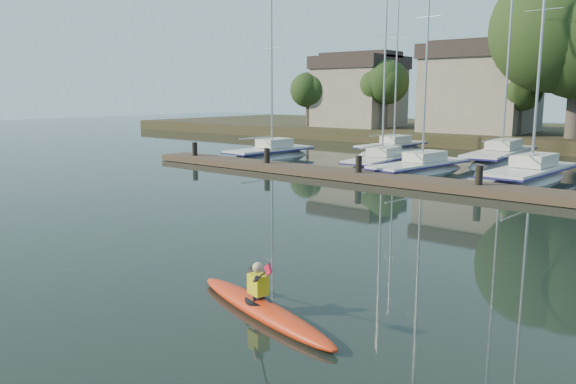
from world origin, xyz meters
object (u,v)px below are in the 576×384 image
Objects in this scene: dock at (414,182)px; sailboat_2 at (419,176)px; sailboat_0 at (270,161)px; sailboat_6 at (500,164)px; sailboat_3 at (528,185)px; kayak at (262,306)px; sailboat_1 at (380,169)px; sailboat_5 at (392,154)px.

sailboat_2 reaches higher than dock.
sailboat_6 is (12.39, 7.98, -0.00)m from sailboat_0.
sailboat_3 is 0.80× the size of sailboat_6.
kayak is 0.32× the size of sailboat_2.
sailboat_0 is 10.87m from sailboat_2.
sailboat_1 is (7.87, 0.81, 0.03)m from sailboat_0.
sailboat_2 is at bearing -24.83° from sailboat_1.
kayak is 0.36× the size of sailboat_0.
sailboat_2 reaches higher than sailboat_1.
sailboat_6 reaches higher than sailboat_5.
sailboat_1 is at bearing 9.89° from sailboat_0.
sailboat_0 is 0.88× the size of sailboat_3.
sailboat_3 is 8.49m from sailboat_6.
kayak is 16.46m from dock.
sailboat_6 is at bearing 122.29° from sailboat_3.
kayak is 32.00m from sailboat_5.
sailboat_6 reaches higher than kayak.
sailboat_6 is at bearing -2.39° from sailboat_5.
sailboat_6 is (8.22, -0.98, -0.03)m from sailboat_5.
dock is 2.43× the size of sailboat_3.
sailboat_5 is at bearing 129.36° from kayak.
sailboat_2 reaches higher than kayak.
sailboat_5 is at bearing 122.31° from dock.
dock is 2.43× the size of sailboat_5.
kayak is 20.69m from sailboat_3.
sailboat_1 is 0.74× the size of sailboat_6.
kayak is 0.25× the size of sailboat_6.
sailboat_2 is 0.80× the size of sailboat_6.
sailboat_1 is 8.48m from sailboat_6.
sailboat_3 is at bearing 107.87° from kayak.
sailboat_0 is 0.89× the size of sailboat_5.
sailboat_2 is at bearing -167.76° from sailboat_3.
sailboat_6 is (4.52, 7.17, -0.03)m from sailboat_1.
sailboat_2 is 11.40m from sailboat_5.
sailboat_2 is at bearing 2.66° from sailboat_0.
kayak is at bearing -45.40° from sailboat_0.
sailboat_0 is at bearing -110.55° from sailboat_5.
sailboat_5 is (-12.14, 8.51, 0.03)m from sailboat_3.
sailboat_1 is at bearing -177.63° from sailboat_3.
sailboat_1 is 8.95m from sailboat_5.
dock is 4.54m from sailboat_2.
sailboat_6 reaches higher than sailboat_3.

